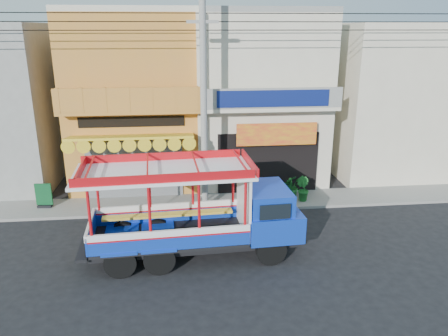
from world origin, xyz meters
name	(u,v)px	position (x,y,z in m)	size (l,w,h in m)	color
ground	(239,246)	(0.00, 0.00, 0.00)	(90.00, 90.00, 0.00)	black
sidewalk	(227,202)	(0.00, 4.00, 0.06)	(30.00, 2.00, 0.12)	slate
shophouse_left	(137,98)	(-4.00, 7.96, 4.11)	(6.00, 7.50, 8.24)	orange
shophouse_right	(258,96)	(2.00, 7.96, 4.11)	(6.00, 6.75, 8.24)	beige
party_pilaster	(202,110)	(-1.00, 4.85, 4.00)	(0.35, 0.30, 8.00)	beige
filler_building_right	(389,100)	(9.00, 8.00, 3.80)	(6.00, 6.00, 7.60)	beige
utility_pole	(207,91)	(-0.85, 3.30, 5.03)	(28.00, 0.26, 9.00)	gray
songthaew_truck	(209,211)	(-1.11, -0.45, 1.62)	(7.32, 2.76, 3.36)	black
green_sign	(44,197)	(-7.77, 4.14, 0.56)	(0.68, 0.35, 1.04)	black
potted_plant_a	(292,186)	(2.99, 4.26, 0.58)	(0.82, 0.71, 0.92)	#1B5F23
potted_plant_b	(303,189)	(3.31, 3.70, 0.65)	(0.58, 0.47, 1.06)	#1B5F23
potted_plant_c	(291,187)	(2.89, 4.06, 0.63)	(0.57, 0.57, 1.02)	#1B5F23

